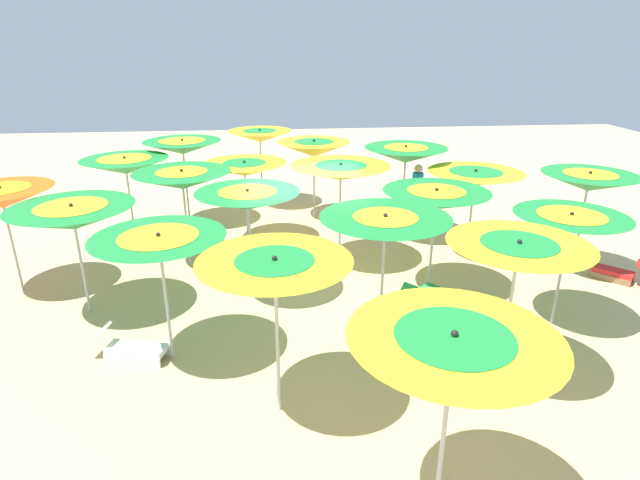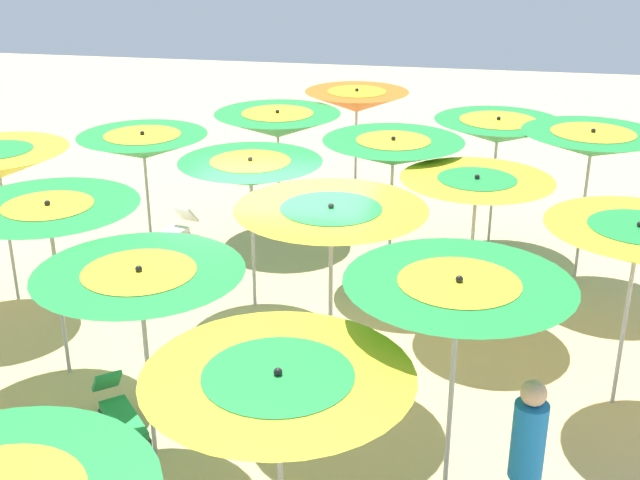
{
  "view_description": "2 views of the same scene",
  "coord_description": "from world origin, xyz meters",
  "px_view_note": "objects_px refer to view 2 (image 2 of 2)",
  "views": [
    {
      "loc": [
        10.15,
        -0.63,
        4.91
      ],
      "look_at": [
        0.33,
        0.34,
        1.06
      ],
      "focal_mm": 28.8,
      "sensor_mm": 36.0,
      "label": 1
    },
    {
      "loc": [
        -2.35,
        9.51,
        5.55
      ],
      "look_at": [
        -0.25,
        -1.62,
        0.89
      ],
      "focal_mm": 46.39,
      "sensor_mm": 36.0,
      "label": 2
    }
  ],
  "objects_px": {
    "beach_umbrella_16": "(637,244)",
    "beachgoer_0": "(525,465)",
    "beach_umbrella_5": "(498,131)",
    "beach_umbrella_12": "(331,222)",
    "beach_umbrella_17": "(458,301)",
    "lounger_4": "(169,235)",
    "beach_umbrella_1": "(278,125)",
    "beach_umbrella_10": "(592,144)",
    "beach_umbrella_8": "(49,219)",
    "beach_umbrella_2": "(143,146)",
    "beach_umbrella_7": "(251,173)",
    "beach_ball": "(437,302)",
    "lounger_3": "(121,416)",
    "beach_umbrella_11": "(476,190)",
    "beach_umbrella_6": "(393,152)",
    "beach_umbrella_0": "(357,101)",
    "beach_umbrella_13": "(140,288)",
    "beach_umbrella_18": "(278,392)"
  },
  "relations": [
    {
      "from": "beach_umbrella_0",
      "to": "beach_umbrella_12",
      "type": "xyz_separation_m",
      "value": [
        -0.71,
        6.85,
        0.18
      ]
    },
    {
      "from": "beach_umbrella_11",
      "to": "beach_umbrella_18",
      "type": "height_order",
      "value": "beach_umbrella_18"
    },
    {
      "from": "beach_umbrella_8",
      "to": "lounger_3",
      "type": "xyz_separation_m",
      "value": [
        -1.17,
        1.06,
        -1.88
      ]
    },
    {
      "from": "beach_umbrella_13",
      "to": "lounger_3",
      "type": "distance_m",
      "value": 1.9
    },
    {
      "from": "beach_umbrella_0",
      "to": "beach_umbrella_12",
      "type": "bearing_deg",
      "value": 95.9
    },
    {
      "from": "beach_umbrella_0",
      "to": "beach_umbrella_8",
      "type": "relative_size",
      "value": 0.98
    },
    {
      "from": "beach_umbrella_2",
      "to": "beach_umbrella_8",
      "type": "xyz_separation_m",
      "value": [
        -0.26,
        3.54,
        0.11
      ]
    },
    {
      "from": "beach_umbrella_2",
      "to": "beachgoer_0",
      "type": "distance_m",
      "value": 8.14
    },
    {
      "from": "beach_umbrella_10",
      "to": "lounger_4",
      "type": "height_order",
      "value": "beach_umbrella_10"
    },
    {
      "from": "beach_umbrella_16",
      "to": "beachgoer_0",
      "type": "relative_size",
      "value": 1.28
    },
    {
      "from": "beach_umbrella_5",
      "to": "beach_umbrella_12",
      "type": "bearing_deg",
      "value": 69.48
    },
    {
      "from": "beach_umbrella_2",
      "to": "beach_umbrella_8",
      "type": "distance_m",
      "value": 3.55
    },
    {
      "from": "beach_umbrella_2",
      "to": "beach_umbrella_11",
      "type": "xyz_separation_m",
      "value": [
        -5.19,
        1.08,
        -0.04
      ]
    },
    {
      "from": "beach_umbrella_1",
      "to": "beachgoer_0",
      "type": "distance_m",
      "value": 8.59
    },
    {
      "from": "beach_umbrella_6",
      "to": "beach_umbrella_8",
      "type": "distance_m",
      "value": 5.26
    },
    {
      "from": "beach_umbrella_7",
      "to": "beach_umbrella_13",
      "type": "relative_size",
      "value": 1.02
    },
    {
      "from": "beach_umbrella_1",
      "to": "beachgoer_0",
      "type": "relative_size",
      "value": 1.22
    },
    {
      "from": "beach_umbrella_10",
      "to": "beach_ball",
      "type": "xyz_separation_m",
      "value": [
        2.1,
        1.65,
        -2.02
      ]
    },
    {
      "from": "beach_umbrella_11",
      "to": "lounger_3",
      "type": "distance_m",
      "value": 5.43
    },
    {
      "from": "beach_umbrella_1",
      "to": "beach_umbrella_7",
      "type": "height_order",
      "value": "beach_umbrella_7"
    },
    {
      "from": "beach_umbrella_2",
      "to": "beach_umbrella_12",
      "type": "height_order",
      "value": "beach_umbrella_12"
    },
    {
      "from": "beach_umbrella_7",
      "to": "beach_umbrella_5",
      "type": "bearing_deg",
      "value": -137.43
    },
    {
      "from": "beach_umbrella_17",
      "to": "beach_umbrella_10",
      "type": "bearing_deg",
      "value": -107.27
    },
    {
      "from": "beach_umbrella_11",
      "to": "beach_umbrella_6",
      "type": "bearing_deg",
      "value": -46.09
    },
    {
      "from": "beach_umbrella_2",
      "to": "beach_umbrella_17",
      "type": "bearing_deg",
      "value": 134.71
    },
    {
      "from": "beach_ball",
      "to": "beach_umbrella_12",
      "type": "bearing_deg",
      "value": 62.59
    },
    {
      "from": "beach_umbrella_10",
      "to": "beach_umbrella_11",
      "type": "distance_m",
      "value": 2.41
    },
    {
      "from": "beach_umbrella_6",
      "to": "beachgoer_0",
      "type": "distance_m",
      "value": 6.28
    },
    {
      "from": "lounger_4",
      "to": "beach_umbrella_5",
      "type": "bearing_deg",
      "value": 117.36
    },
    {
      "from": "lounger_4",
      "to": "beach_umbrella_7",
      "type": "bearing_deg",
      "value": 61.78
    },
    {
      "from": "lounger_3",
      "to": "lounger_4",
      "type": "bearing_deg",
      "value": 154.13
    },
    {
      "from": "beach_umbrella_8",
      "to": "beach_umbrella_12",
      "type": "distance_m",
      "value": 3.33
    },
    {
      "from": "beach_umbrella_6",
      "to": "beach_umbrella_13",
      "type": "bearing_deg",
      "value": 69.16
    },
    {
      "from": "beach_umbrella_8",
      "to": "beach_umbrella_10",
      "type": "distance_m",
      "value": 7.81
    },
    {
      "from": "beach_umbrella_17",
      "to": "beach_ball",
      "type": "distance_m",
      "value": 4.61
    },
    {
      "from": "beach_umbrella_7",
      "to": "beach_umbrella_13",
      "type": "height_order",
      "value": "beach_umbrella_7"
    },
    {
      "from": "beach_umbrella_17",
      "to": "lounger_4",
      "type": "distance_m",
      "value": 7.92
    },
    {
      "from": "beach_umbrella_0",
      "to": "beach_umbrella_7",
      "type": "relative_size",
      "value": 0.99
    },
    {
      "from": "beach_umbrella_7",
      "to": "beach_umbrella_8",
      "type": "distance_m",
      "value": 2.92
    },
    {
      "from": "beach_umbrella_5",
      "to": "beach_umbrella_12",
      "type": "xyz_separation_m",
      "value": [
        1.92,
        5.12,
        0.18
      ]
    },
    {
      "from": "beach_umbrella_7",
      "to": "beach_umbrella_18",
      "type": "relative_size",
      "value": 1.04
    },
    {
      "from": "beach_umbrella_10",
      "to": "beach_umbrella_18",
      "type": "bearing_deg",
      "value": 66.04
    },
    {
      "from": "beach_umbrella_11",
      "to": "lounger_4",
      "type": "bearing_deg",
      "value": -18.73
    },
    {
      "from": "beach_umbrella_13",
      "to": "beach_umbrella_18",
      "type": "distance_m",
      "value": 2.31
    },
    {
      "from": "beach_umbrella_12",
      "to": "beach_umbrella_13",
      "type": "height_order",
      "value": "beach_umbrella_12"
    },
    {
      "from": "beach_umbrella_8",
      "to": "beach_umbrella_16",
      "type": "height_order",
      "value": "beach_umbrella_8"
    },
    {
      "from": "beach_umbrella_17",
      "to": "beach_umbrella_11",
      "type": "bearing_deg",
      "value": -91.84
    },
    {
      "from": "beach_umbrella_13",
      "to": "beach_umbrella_16",
      "type": "bearing_deg",
      "value": -158.59
    },
    {
      "from": "beach_umbrella_5",
      "to": "beachgoer_0",
      "type": "height_order",
      "value": "beach_umbrella_5"
    },
    {
      "from": "beach_umbrella_11",
      "to": "beach_umbrella_13",
      "type": "relative_size",
      "value": 0.96
    }
  ]
}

